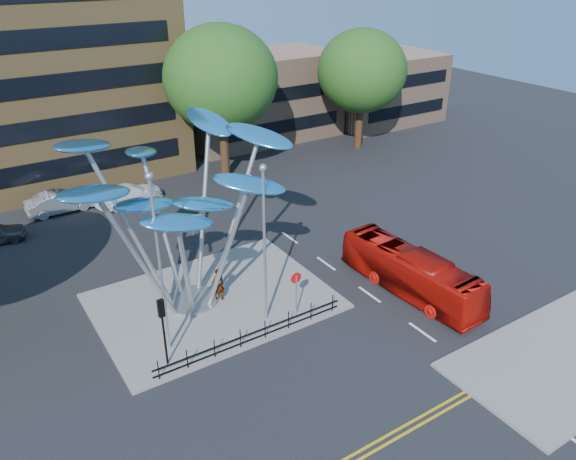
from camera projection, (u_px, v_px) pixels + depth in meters
ground at (290, 357)px, 26.02m from camera, size 120.00×120.00×0.00m
traffic_island at (213, 301)px, 30.00m from camera, size 12.00×9.00×0.15m
pavement_right at (570, 354)px, 26.08m from camera, size 12.00×6.00×0.15m
double_yellow_near at (375, 442)px, 21.52m from camera, size 40.00×0.12×0.01m
double_yellow_far at (381, 447)px, 21.30m from camera, size 40.00×0.12×0.01m
low_building_near at (259, 97)px, 54.45m from camera, size 15.00×8.00×8.00m
low_building_far at (382, 88)px, 59.97m from camera, size 12.00×8.00×7.00m
tree_right at (221, 78)px, 42.76m from camera, size 8.80×8.80×12.11m
tree_far at (362, 71)px, 49.97m from camera, size 8.00×8.00×10.81m
leaf_sculpture at (178, 183)px, 26.92m from camera, size 12.72×9.54×9.51m
street_lamp_left at (158, 251)px, 24.04m from camera, size 0.36×0.36×8.80m
street_lamp_right at (264, 232)px, 26.21m from camera, size 0.36×0.36×8.30m
traffic_light_island at (162, 318)px, 24.29m from camera, size 0.28×0.18×3.42m
no_entry_sign_island at (296, 286)px, 28.06m from camera, size 0.60×0.10×2.45m
pedestrian_railing_front at (253, 335)px, 26.56m from camera, size 10.00×0.06×1.00m
red_bus at (411, 272)px, 30.39m from camera, size 2.59×9.03×2.49m
pedestrian at (218, 285)px, 29.46m from camera, size 0.74×0.52×1.94m
parked_car_mid at (61, 202)px, 39.92m from camera, size 4.77×1.77×1.56m
parked_car_right at (129, 194)px, 41.33m from camera, size 5.34×2.86×1.47m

